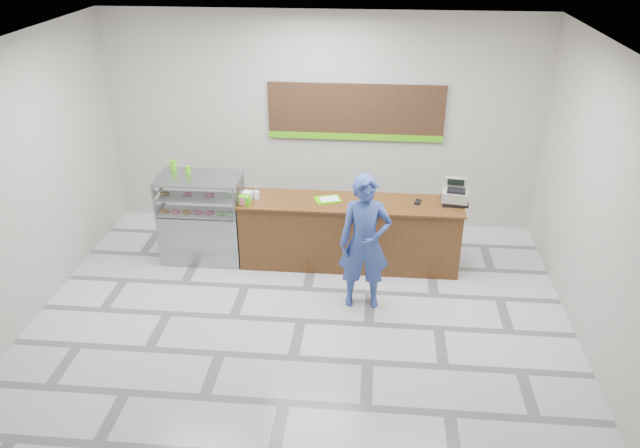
# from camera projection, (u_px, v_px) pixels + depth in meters

# --- Properties ---
(floor) EXTENTS (7.00, 7.00, 0.00)m
(floor) POSITION_uv_depth(u_px,v_px,m) (301.00, 321.00, 8.15)
(floor) COLOR silver
(floor) RESTS_ON ground
(back_wall) EXTENTS (7.00, 0.00, 7.00)m
(back_wall) POSITION_uv_depth(u_px,v_px,m) (321.00, 122.00, 10.04)
(back_wall) COLOR #B5B0A6
(back_wall) RESTS_ON floor
(ceiling) EXTENTS (7.00, 7.00, 0.00)m
(ceiling) POSITION_uv_depth(u_px,v_px,m) (296.00, 48.00, 6.58)
(ceiling) COLOR silver
(ceiling) RESTS_ON back_wall
(sales_counter) EXTENTS (3.26, 0.76, 1.03)m
(sales_counter) POSITION_uv_depth(u_px,v_px,m) (349.00, 233.00, 9.26)
(sales_counter) COLOR brown
(sales_counter) RESTS_ON floor
(display_case) EXTENTS (1.22, 0.72, 1.33)m
(display_case) POSITION_uv_depth(u_px,v_px,m) (202.00, 217.00, 9.37)
(display_case) COLOR gray
(display_case) RESTS_ON floor
(menu_board) EXTENTS (2.80, 0.06, 0.90)m
(menu_board) POSITION_uv_depth(u_px,v_px,m) (356.00, 113.00, 9.87)
(menu_board) COLOR black
(menu_board) RESTS_ON back_wall
(cash_register) EXTENTS (0.42, 0.43, 0.35)m
(cash_register) POSITION_uv_depth(u_px,v_px,m) (455.00, 194.00, 8.95)
(cash_register) COLOR black
(cash_register) RESTS_ON sales_counter
(card_terminal) EXTENTS (0.11, 0.16, 0.04)m
(card_terminal) POSITION_uv_depth(u_px,v_px,m) (418.00, 202.00, 8.97)
(card_terminal) COLOR black
(card_terminal) RESTS_ON sales_counter
(serving_tray) EXTENTS (0.43, 0.37, 0.02)m
(serving_tray) POSITION_uv_depth(u_px,v_px,m) (328.00, 199.00, 9.07)
(serving_tray) COLOR #48D400
(serving_tray) RESTS_ON sales_counter
(napkin_box) EXTENTS (0.17, 0.17, 0.12)m
(napkin_box) POSITION_uv_depth(u_px,v_px,m) (247.00, 195.00, 9.08)
(napkin_box) COLOR white
(napkin_box) RESTS_ON sales_counter
(straw_cup) EXTENTS (0.08, 0.08, 0.12)m
(straw_cup) POSITION_uv_depth(u_px,v_px,m) (257.00, 195.00, 9.09)
(straw_cup) COLOR silver
(straw_cup) RESTS_ON sales_counter
(promo_box) EXTENTS (0.18, 0.13, 0.14)m
(promo_box) POSITION_uv_depth(u_px,v_px,m) (245.00, 200.00, 8.90)
(promo_box) COLOR #4FBE0E
(promo_box) RESTS_ON sales_counter
(donut_decal) EXTENTS (0.18, 0.18, 0.00)m
(donut_decal) POSITION_uv_depth(u_px,v_px,m) (360.00, 203.00, 8.98)
(donut_decal) COLOR #E65990
(donut_decal) RESTS_ON sales_counter
(green_cup_left) EXTENTS (0.10, 0.10, 0.15)m
(green_cup_left) POSITION_uv_depth(u_px,v_px,m) (173.00, 165.00, 9.29)
(green_cup_left) COLOR #4FBE0E
(green_cup_left) RESTS_ON display_case
(green_cup_right) EXTENTS (0.08, 0.08, 0.12)m
(green_cup_right) POSITION_uv_depth(u_px,v_px,m) (188.00, 170.00, 9.17)
(green_cup_right) COLOR #4FBE0E
(green_cup_right) RESTS_ON display_case
(customer) EXTENTS (0.71, 0.49, 1.87)m
(customer) POSITION_uv_depth(u_px,v_px,m) (365.00, 243.00, 8.12)
(customer) COLOR #2F4690
(customer) RESTS_ON floor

